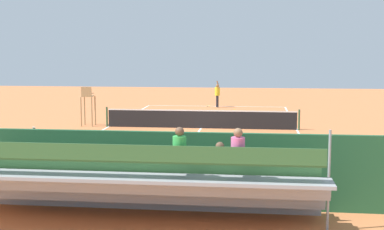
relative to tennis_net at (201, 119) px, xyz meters
name	(u,v)px	position (x,y,z in m)	size (l,w,h in m)	color
ground_plane	(201,128)	(0.00, 0.00, -0.50)	(60.00, 60.00, 0.00)	#D17542
court_line_markings	(201,128)	(0.00, -0.04, -0.50)	(10.10, 22.20, 0.01)	white
tennis_net	(201,119)	(0.00, 0.00, 0.00)	(10.30, 0.10, 1.07)	black
backdrop_wall	(148,168)	(0.00, 14.00, 0.50)	(18.00, 0.16, 2.00)	#235633
bleacher_stand	(136,184)	(0.02, 15.35, 0.43)	(9.06, 2.40, 2.48)	#9EA0A5
umpire_chair	(88,102)	(6.20, -0.15, 0.81)	(0.67, 0.67, 2.14)	#A88456
courtside_bench	(220,180)	(-1.88, 13.27, 0.06)	(1.80, 0.40, 0.93)	#234C2D
equipment_bag	(162,193)	(-0.28, 13.40, -0.32)	(0.90, 0.36, 0.36)	#B22D2D
tennis_player	(217,93)	(-0.13, -10.37, 0.51)	(0.44, 0.56, 1.93)	black
tennis_racket	(208,106)	(0.58, -11.01, -0.49)	(0.35, 0.58, 0.03)	black
tennis_ball_near	(234,110)	(-1.43, -8.69, -0.47)	(0.07, 0.07, 0.07)	#CCDB33
line_judge	(28,159)	(3.67, 13.24, 0.51)	(0.44, 0.56, 1.93)	#232328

